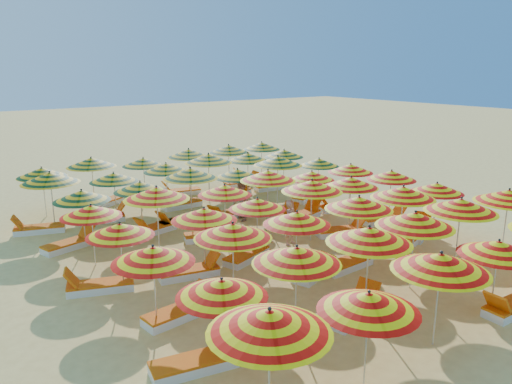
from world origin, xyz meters
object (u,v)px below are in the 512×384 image
(umbrella_6, at_px, (222,288))
(lounger_9, at_px, (418,232))
(umbrella_38, at_px, (166,168))
(umbrella_0, at_px, (269,322))
(lounger_12, at_px, (247,255))
(lounger_24, at_px, (38,229))
(umbrella_24, at_px, (91,211))
(umbrella_32, at_px, (190,173))
(lounger_28, at_px, (271,187))
(umbrella_16, at_px, (403,193))
(beachgoer_a, at_px, (291,223))
(umbrella_22, at_px, (351,182))
(umbrella_29, at_px, (351,168))
(lounger_31, at_px, (242,183))
(umbrella_43, at_px, (91,162))
(lounger_19, at_px, (70,244))
(umbrella_3, at_px, (498,248))
(umbrella_33, at_px, (237,173))
(lounger_23, at_px, (306,197))
(umbrella_45, at_px, (189,153))
(lounger_20, at_px, (157,228))
(umbrella_12, at_px, (153,255))
(lounger_25, at_px, (103,218))
(umbrella_21, at_px, (312,186))
(lounger_3, at_px, (196,363))
(lounger_15, at_px, (211,236))
(lounger_5, at_px, (180,312))
(lounger_16, at_px, (282,220))
(lounger_29, at_px, (107,202))
(lounger_13, at_px, (342,231))
(lounger_26, at_px, (181,204))
(umbrella_39, at_px, (208,158))
(lounger_11, at_px, (190,272))
(umbrella_11, at_px, (509,196))
(umbrella_35, at_px, (319,162))
(umbrella_13, at_px, (233,231))
(umbrella_25, at_px, (157,193))
(umbrella_31, at_px, (140,187))
(umbrella_41, at_px, (284,153))
(umbrella_7, at_px, (297,255))
(lounger_7, at_px, (346,264))
(umbrella_27, at_px, (268,176))
(umbrella_15, at_px, (359,203))
(umbrella_8, at_px, (369,235))
(umbrella_30, at_px, (82,196))
(umbrella_20, at_px, (257,204))
(umbrella_44, at_px, (143,162))
(lounger_18, at_px, (339,208))
(umbrella_10, at_px, (461,206))
(lounger_10, at_px, (99,286))
(umbrella_40, at_px, (248,157))
(lounger_4, at_px, (354,311))
(umbrella_9, at_px, (415,220))
(umbrella_19, at_px, (204,214))
(umbrella_37, at_px, (114,177))
(umbrella_1, at_px, (369,302))
(lounger_6, at_px, (314,271))
(umbrella_46, at_px, (229,149))

(umbrella_6, xyz_separation_m, lounger_9, (9.72, 2.62, -1.52))
(umbrella_38, bearing_deg, umbrella_0, -109.11)
(lounger_12, xyz_separation_m, lounger_24, (-4.61, 6.47, 0.00))
(umbrella_24, relative_size, umbrella_32, 0.76)
(umbrella_6, bearing_deg, lounger_28, 48.72)
(umbrella_16, height_order, beachgoer_a, umbrella_16)
(umbrella_22, height_order, umbrella_29, umbrella_22)
(umbrella_38, xyz_separation_m, lounger_31, (4.80, 1.53, -1.60))
(umbrella_6, height_order, umbrella_16, umbrella_16)
(umbrella_22, relative_size, umbrella_43, 0.92)
(umbrella_43, xyz_separation_m, lounger_19, (-2.32, -4.54, -1.75))
(umbrella_3, xyz_separation_m, umbrella_33, (-0.33, 10.40, 0.01))
(umbrella_33, bearing_deg, lounger_23, 2.16)
(umbrella_45, distance_m, lounger_20, 6.12)
(umbrella_12, distance_m, lounger_24, 8.74)
(lounger_25, bearing_deg, umbrella_21, -36.81)
(lounger_3, relative_size, lounger_15, 0.99)
(lounger_5, distance_m, lounger_16, 7.81)
(umbrella_32, relative_size, lounger_29, 1.45)
(lounger_13, height_order, lounger_26, same)
(umbrella_39, bearing_deg, lounger_11, -124.52)
(umbrella_0, xyz_separation_m, lounger_23, (10.04, 10.44, -1.75))
(lounger_29, bearing_deg, umbrella_11, 97.23)
(umbrella_35, xyz_separation_m, umbrella_43, (-8.57, 4.62, 0.24))
(umbrella_13, bearing_deg, umbrella_25, 91.09)
(umbrella_31, height_order, umbrella_41, umbrella_41)
(umbrella_7, height_order, lounger_7, umbrella_7)
(umbrella_45, relative_size, lounger_12, 1.16)
(umbrella_27, bearing_deg, lounger_26, 110.37)
(umbrella_45, distance_m, lounger_16, 6.63)
(umbrella_31, height_order, umbrella_43, umbrella_43)
(umbrella_15, height_order, lounger_16, umbrella_15)
(umbrella_8, height_order, umbrella_30, umbrella_8)
(umbrella_20, height_order, umbrella_44, umbrella_44)
(lounger_18, relative_size, lounger_24, 1.00)
(umbrella_0, height_order, umbrella_35, umbrella_0)
(umbrella_10, bearing_deg, lounger_10, 152.95)
(umbrella_40, bearing_deg, umbrella_41, 0.69)
(lounger_4, bearing_deg, umbrella_9, -8.77)
(umbrella_19, bearing_deg, umbrella_37, 92.18)
(lounger_4, bearing_deg, lounger_10, 117.74)
(lounger_19, bearing_deg, lounger_20, -17.94)
(umbrella_1, distance_m, umbrella_20, 7.04)
(lounger_6, relative_size, lounger_26, 1.05)
(umbrella_3, height_order, umbrella_11, umbrella_11)
(umbrella_3, xyz_separation_m, lounger_23, (3.43, 10.54, -1.55))
(umbrella_19, relative_size, umbrella_20, 1.17)
(umbrella_7, relative_size, lounger_25, 1.14)
(umbrella_10, xyz_separation_m, umbrella_40, (-0.06, 10.57, -0.13))
(umbrella_46, bearing_deg, lounger_26, -152.00)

